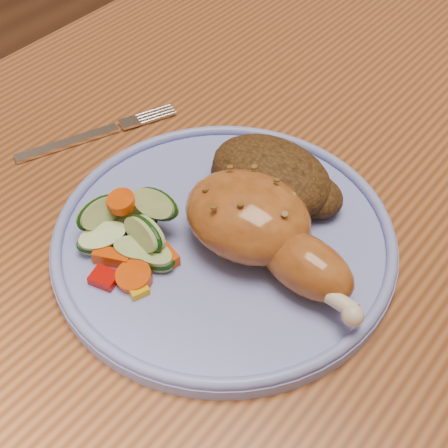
{
  "coord_description": "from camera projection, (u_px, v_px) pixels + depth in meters",
  "views": [
    {
      "loc": [
        0.19,
        -0.43,
        1.17
      ],
      "look_at": [
        -0.05,
        -0.14,
        0.78
      ],
      "focal_mm": 50.0,
      "sensor_mm": 36.0,
      "label": 1
    }
  ],
  "objects": [
    {
      "name": "rice_pilaf",
      "position": [
        273.0,
        177.0,
        0.57
      ],
      "size": [
        0.13,
        0.09,
        0.05
      ],
      "color": "#482C12",
      "rests_on": "plate"
    },
    {
      "name": "plate_rim",
      "position": [
        224.0,
        232.0,
        0.55
      ],
      "size": [
        0.3,
        0.3,
        0.01
      ],
      "primitive_type": "torus",
      "color": "#7985DA",
      "rests_on": "plate"
    },
    {
      "name": "plate",
      "position": [
        224.0,
        240.0,
        0.55
      ],
      "size": [
        0.3,
        0.3,
        0.01
      ],
      "primitive_type": "cylinder",
      "color": "#7985DA",
      "rests_on": "dining_table"
    },
    {
      "name": "vegetable_pile",
      "position": [
        131.0,
        234.0,
        0.53
      ],
      "size": [
        0.1,
        0.1,
        0.05
      ],
      "color": "#A50A05",
      "rests_on": "plate"
    },
    {
      "name": "fork",
      "position": [
        91.0,
        135.0,
        0.66
      ],
      "size": [
        0.07,
        0.15,
        0.0
      ],
      "color": "silver",
      "rests_on": "dining_table"
    },
    {
      "name": "chicken_leg",
      "position": [
        261.0,
        228.0,
        0.52
      ],
      "size": [
        0.19,
        0.1,
        0.06
      ],
      "color": "#A75A23",
      "rests_on": "plate"
    },
    {
      "name": "dining_table",
      "position": [
        338.0,
        240.0,
        0.67
      ],
      "size": [
        0.9,
        1.4,
        0.75
      ],
      "color": "brown",
      "rests_on": "ground"
    }
  ]
}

